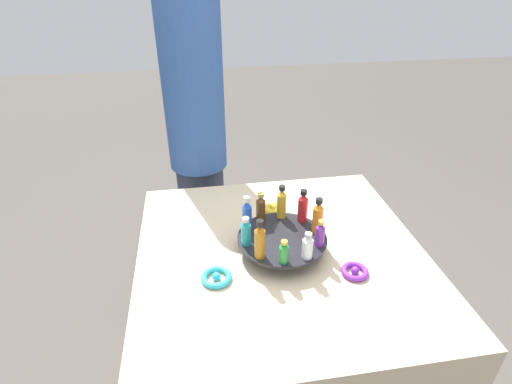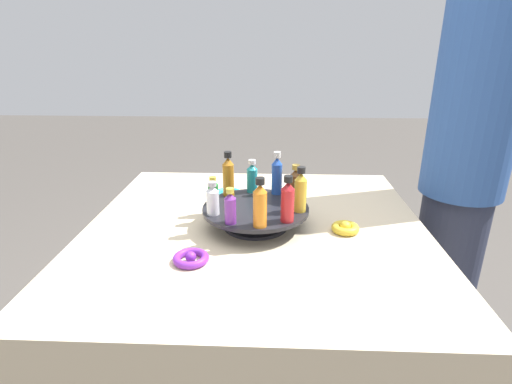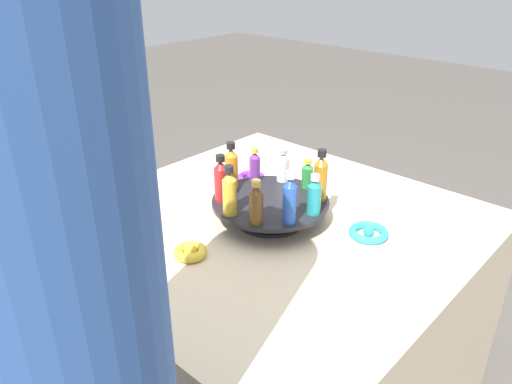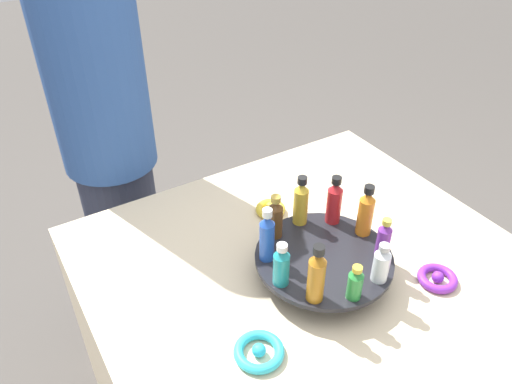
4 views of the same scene
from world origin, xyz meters
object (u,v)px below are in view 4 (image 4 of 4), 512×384
Objects in this scene: bottle_gold at (301,202)px; ribbon_bow_teal at (259,351)px; bottle_purple at (384,239)px; bottle_orange at (366,212)px; bottle_clear at (381,264)px; ribbon_bow_purple at (437,278)px; ribbon_bow_gold at (270,209)px; person_figure at (104,121)px; bottle_brown at (275,218)px; bottle_amber at (316,275)px; bottle_green at (355,283)px; bottle_blue at (267,236)px; bottle_teal at (281,266)px; bottle_red at (334,201)px; display_stand at (323,263)px.

bottle_gold is 0.40m from ribbon_bow_teal.
bottle_purple is 0.09m from bottle_orange.
ribbon_bow_teal is (0.01, 0.32, -0.10)m from bottle_clear.
bottle_gold is at bearing 25.44° from bottle_purple.
ribbon_bow_teal is at bearing 84.35° from ribbon_bow_purple.
ribbon_bow_gold is 0.59m from person_figure.
bottle_clear is 0.06× the size of person_figure.
bottle_brown is 0.21m from ribbon_bow_gold.
bottle_amber is at bearing 97.44° from bottle_purple.
person_figure is (0.93, 0.51, 0.16)m from ribbon_bow_purple.
ribbon_bow_teal is at bearing 144.35° from ribbon_bow_gold.
bottle_amber is 0.20m from ribbon_bow_teal.
bottle_green is at bearing 115.44° from bottle_purple.
ribbon_bow_purple is (-0.23, -0.35, -0.12)m from bottle_blue.
ribbon_bow_purple is at bearing -145.96° from bottle_gold.
bottle_amber reaches higher than ribbon_bow_purple.
bottle_green is 0.09m from bottle_clear.
bottle_purple is at bearing -82.55° from ribbon_bow_teal.
bottle_teal is 1.32× the size of ribbon_bow_gold.
bottle_orange is at bearing -100.56° from bottle_blue.
bottle_amber reaches higher than bottle_gold.
bottle_red is at bearing -59.37° from ribbon_bow_teal.
bottle_purple reaches higher than display_stand.
bottle_amber reaches higher than display_stand.
bottle_blue is 0.29m from ribbon_bow_gold.
ribbon_bow_gold is (0.15, -0.09, -0.11)m from bottle_brown.
bottle_red is at bearing -46.56° from display_stand.
person_figure is at bearing 29.00° from ribbon_bow_purple.
bottle_clear is (-0.26, -0.03, -0.02)m from bottle_gold.
bottle_amber is 0.17m from bottle_clear.
bottle_brown is 1.13× the size of ribbon_bow_teal.
ribbon_bow_purple is at bearing -155.65° from ribbon_bow_gold.
ribbon_bow_gold is (0.28, -0.03, -0.03)m from display_stand.
person_figure reaches higher than bottle_amber.
ribbon_bow_purple is at bearing -125.65° from display_stand.
bottle_red is 0.08× the size of person_figure.
bottle_blue is at bearing -36.32° from ribbon_bow_teal.
bottle_brown is at bearing 25.44° from bottle_clear.
bottle_brown is 0.83× the size of bottle_blue.
bottle_gold is 1.38× the size of bottle_clear.
ribbon_bow_gold is (0.18, 0.07, -0.12)m from bottle_red.
bottle_teal is 0.07× the size of person_figure.
bottle_brown is 0.16m from bottle_teal.
bottle_teal is 1.27× the size of bottle_green.
bottle_teal is (-0.11, 0.24, -0.01)m from bottle_red.
bottle_gold is 1.24× the size of bottle_teal.
bottle_orange is (-0.12, -0.11, 0.00)m from bottle_gold.
person_figure is at bearing 30.06° from bottle_red.
bottle_blue is 0.09m from bottle_teal.
bottle_brown reaches higher than bottle_green.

